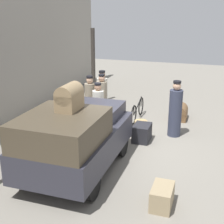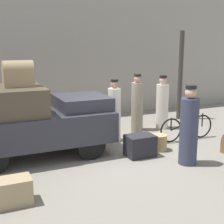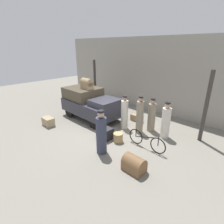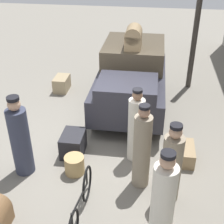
% 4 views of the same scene
% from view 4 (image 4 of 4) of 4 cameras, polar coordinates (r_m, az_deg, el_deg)
% --- Properties ---
extents(ground_plane, '(30.00, 30.00, 0.00)m').
position_cam_4_polar(ground_plane, '(7.63, -1.28, -5.28)').
color(ground_plane, gray).
extents(canopy_pillar_left, '(0.17, 0.17, 3.10)m').
position_cam_4_polar(canopy_pillar_left, '(9.98, 14.82, 12.62)').
color(canopy_pillar_left, '#38332D').
rests_on(canopy_pillar_left, ground).
extents(truck, '(3.50, 1.83, 1.69)m').
position_cam_4_polar(truck, '(8.67, 3.57, 6.39)').
color(truck, black).
rests_on(truck, ground).
extents(bicycle, '(1.74, 0.04, 0.72)m').
position_cam_4_polar(bicycle, '(5.64, -5.77, -16.50)').
color(bicycle, black).
rests_on(bicycle, ground).
extents(wicker_basket, '(0.42, 0.42, 0.40)m').
position_cam_4_polar(wicker_basket, '(6.66, -6.88, -9.56)').
color(wicker_basket, tan).
rests_on(wicker_basket, ground).
extents(conductor_in_dark_uniform, '(0.35, 0.35, 1.71)m').
position_cam_4_polar(conductor_in_dark_uniform, '(6.68, 4.38, -2.93)').
color(conductor_in_dark_uniform, silver).
rests_on(conductor_in_dark_uniform, ground).
extents(porter_standing_middle, '(0.39, 0.39, 1.69)m').
position_cam_4_polar(porter_standing_middle, '(5.19, 9.35, -15.36)').
color(porter_standing_middle, silver).
rests_on(porter_standing_middle, ground).
extents(porter_lifting_near_truck, '(0.34, 0.34, 1.81)m').
position_cam_4_polar(porter_lifting_near_truck, '(5.99, 5.49, -6.88)').
color(porter_lifting_near_truck, gray).
rests_on(porter_lifting_near_truck, ground).
extents(porter_with_bicycle, '(0.37, 0.37, 1.65)m').
position_cam_4_polar(porter_with_bicycle, '(5.82, 10.81, -9.74)').
color(porter_with_bicycle, gray).
rests_on(porter_with_bicycle, ground).
extents(porter_carrying_trunk, '(0.40, 0.40, 1.77)m').
position_cam_4_polar(porter_carrying_trunk, '(6.55, -16.44, -4.81)').
color(porter_carrying_trunk, '#33384C').
rests_on(porter_carrying_trunk, ground).
extents(suitcase_black_upright, '(0.72, 0.27, 0.35)m').
position_cam_4_polar(suitcase_black_upright, '(7.14, 13.66, -7.38)').
color(suitcase_black_upright, '#937A56').
rests_on(suitcase_black_upright, ground).
extents(trunk_large_brown, '(0.67, 0.42, 0.45)m').
position_cam_4_polar(trunk_large_brown, '(10.03, -9.17, 5.15)').
color(trunk_large_brown, '#9E8966').
rests_on(trunk_large_brown, ground).
extents(trunk_umber_medium, '(0.67, 0.49, 0.51)m').
position_cam_4_polar(trunk_umber_medium, '(7.15, -7.11, -5.77)').
color(trunk_umber_medium, '#232328').
rests_on(trunk_umber_medium, ground).
extents(trunk_on_truck_roof, '(0.67, 0.43, 0.59)m').
position_cam_4_polar(trunk_on_truck_roof, '(8.50, 3.94, 13.50)').
color(trunk_on_truck_roof, '#937A56').
rests_on(trunk_on_truck_roof, truck).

